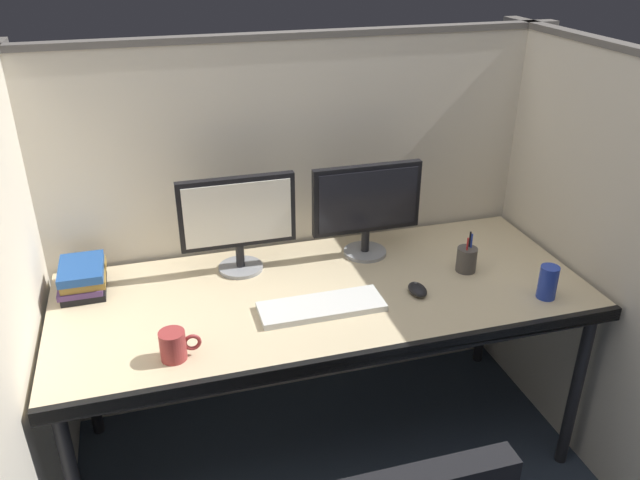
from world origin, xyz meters
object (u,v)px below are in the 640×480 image
object	(u,v)px
computer_mouse	(417,289)
book_stack	(83,277)
pen_cup	(467,259)
soda_can	(548,282)
monitor_right	(367,204)
coffee_mug	(174,345)
keyboard_main	(321,307)
desk	(325,304)
monitor_left	(238,218)

from	to	relation	value
computer_mouse	book_stack	xyz separation A→B (m)	(-1.14, 0.35, 0.04)
pen_cup	soda_can	world-z (taller)	pen_cup
soda_can	computer_mouse	bearing A→B (deg)	160.94
monitor_right	coffee_mug	bearing A→B (deg)	-148.36
monitor_right	keyboard_main	xyz separation A→B (m)	(-0.28, -0.34, -0.20)
keyboard_main	soda_can	world-z (taller)	soda_can
monitor_right	computer_mouse	distance (m)	0.40
desk	monitor_left	distance (m)	0.45
keyboard_main	pen_cup	xyz separation A→B (m)	(0.60, 0.11, 0.04)
coffee_mug	monitor_left	bearing A→B (deg)	59.99
pen_cup	desk	bearing A→B (deg)	-179.45
monitor_right	soda_can	xyz separation A→B (m)	(0.50, -0.49, -0.15)
monitor_right	keyboard_main	distance (m)	0.49
desk	monitor_left	xyz separation A→B (m)	(-0.26, 0.25, 0.27)
desk	monitor_right	distance (m)	0.43
desk	soda_can	size ratio (longest dim) A/B	15.57
computer_mouse	book_stack	bearing A→B (deg)	162.89
coffee_mug	monitor_right	bearing A→B (deg)	31.64
keyboard_main	soda_can	distance (m)	0.80
computer_mouse	coffee_mug	size ratio (longest dim) A/B	0.76
monitor_left	monitor_right	world-z (taller)	same
monitor_left	pen_cup	xyz separation A→B (m)	(0.82, -0.25, -0.17)
desk	keyboard_main	size ratio (longest dim) A/B	4.42
book_stack	soda_can	distance (m)	1.65
monitor_right	pen_cup	bearing A→B (deg)	-36.16
desk	monitor_left	size ratio (longest dim) A/B	4.42
book_stack	soda_can	size ratio (longest dim) A/B	1.81
book_stack	pen_cup	size ratio (longest dim) A/B	1.41
computer_mouse	monitor_left	bearing A→B (deg)	148.58
coffee_mug	pen_cup	distance (m)	1.13
monitor_right	coffee_mug	distance (m)	0.94
monitor_left	soda_can	size ratio (longest dim) A/B	3.52
monitor_left	coffee_mug	xyz separation A→B (m)	(-0.29, -0.49, -0.17)
computer_mouse	soda_can	world-z (taller)	soda_can
book_stack	coffee_mug	xyz separation A→B (m)	(0.28, -0.49, -0.01)
soda_can	pen_cup	bearing A→B (deg)	125.66
desk	soda_can	distance (m)	0.79
computer_mouse	soda_can	distance (m)	0.45
monitor_left	pen_cup	world-z (taller)	monitor_left
monitor_left	monitor_right	xyz separation A→B (m)	(0.50, -0.01, 0.00)
coffee_mug	desk	bearing A→B (deg)	24.00
computer_mouse	coffee_mug	bearing A→B (deg)	-170.55
pen_cup	monitor_left	bearing A→B (deg)	163.30
pen_cup	soda_can	bearing A→B (deg)	-54.34
keyboard_main	book_stack	world-z (taller)	book_stack
keyboard_main	book_stack	xyz separation A→B (m)	(-0.78, 0.36, 0.04)
monitor_left	keyboard_main	size ratio (longest dim) A/B	1.00
monitor_right	monitor_left	bearing A→B (deg)	178.71
desk	book_stack	bearing A→B (deg)	163.07
coffee_mug	soda_can	distance (m)	1.29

